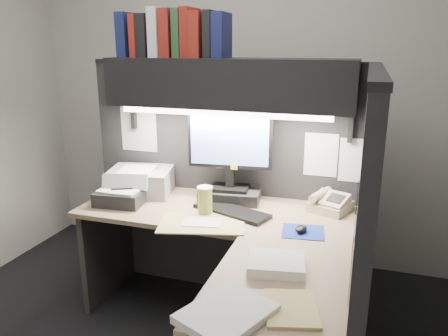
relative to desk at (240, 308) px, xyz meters
The scene contains 20 objects.
wall_back 1.81m from the desk, 105.82° to the left, with size 3.50×0.04×2.70m, color #B9B7B0.
partition_back 1.07m from the desk, 113.00° to the left, with size 1.90×0.06×1.60m, color black.
partition_right 0.68m from the desk, 18.19° to the left, with size 0.06×1.50×1.60m, color black.
desk is the anchor object (origin of this frame).
overhead_shelf 1.33m from the desk, 111.79° to the left, with size 1.55×0.34×0.30m, color black.
task_light_tube 1.12m from the desk, 116.16° to the left, with size 0.04×0.04×1.32m, color white.
monitor 0.95m from the desk, 111.00° to the left, with size 0.55×0.28×0.59m.
keyboard 0.65m from the desk, 111.39° to the left, with size 0.49×0.16×0.02m, color black.
mousepad 0.54m from the desk, 57.09° to the left, with size 0.23×0.21×0.00m, color navy.
mouse 0.54m from the desk, 57.69° to the left, with size 0.06×0.09×0.03m, color black.
telephone 0.91m from the desk, 64.58° to the left, with size 0.22×0.23×0.09m, color tan.
coffee_cup 0.69m from the desk, 127.53° to the left, with size 0.09×0.09×0.17m, color #ACA645.
printer 1.22m from the desk, 142.67° to the left, with size 0.42×0.36×0.17m, color #939698.
notebook_stack 1.11m from the desk, 153.22° to the left, with size 0.30×0.25×0.09m, color black.
open_folder 0.54m from the desk, 135.09° to the left, with size 0.49×0.32×0.01m, color tan.
paper_stack_a 0.37m from the desk, 19.00° to the right, with size 0.26×0.22×0.05m, color white.
paper_stack_b 0.59m from the desk, 80.08° to the right, with size 0.27×0.34×0.03m, color white.
manila_stack 0.57m from the desk, 49.81° to the right, with size 0.20×0.26×0.01m, color tan.
binder_row 1.68m from the desk, 131.12° to the left, with size 0.70×0.25×0.30m.
pinned_papers 0.83m from the desk, 90.40° to the left, with size 1.76×1.31×0.51m.
Camera 1 is at (0.95, -1.87, 1.73)m, focal length 35.00 mm.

